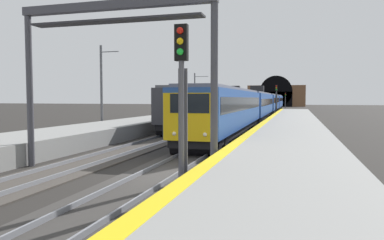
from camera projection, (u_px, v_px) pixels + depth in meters
ground_plane at (163, 175)px, 14.57m from camera, size 320.00×320.00×0.00m
platform_right at (283, 168)px, 13.26m from camera, size 112.00×4.81×1.04m
platform_right_edge_strip at (225, 151)px, 13.82m from camera, size 112.00×0.50×0.01m
track_main_line at (163, 174)px, 14.57m from camera, size 160.00×3.08×0.21m
track_adjacent_line at (69, 168)px, 15.74m from camera, size 160.00×2.92×0.21m
train_main_approaching at (264, 103)px, 58.96m from camera, size 86.13×2.98×4.68m
train_adjacent_platform at (234, 103)px, 56.80m from camera, size 61.92×3.31×4.92m
railway_signal_near at (182, 95)px, 10.74m from camera, size 0.39×0.38×5.18m
railway_signal_mid at (276, 97)px, 60.27m from camera, size 0.39×0.38×5.21m
railway_signal_far at (285, 99)px, 108.09m from camera, size 0.39×0.38×4.58m
overhead_signal_gantry at (114, 43)px, 14.98m from camera, size 0.70×8.65×7.00m
tunnel_portal at (276, 96)px, 132.01m from camera, size 2.39×20.39×11.42m
catenary_mast_near at (195, 94)px, 62.62m from camera, size 0.22×2.48×7.31m
catenary_mast_far at (102, 88)px, 32.71m from camera, size 0.22×1.85×7.73m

